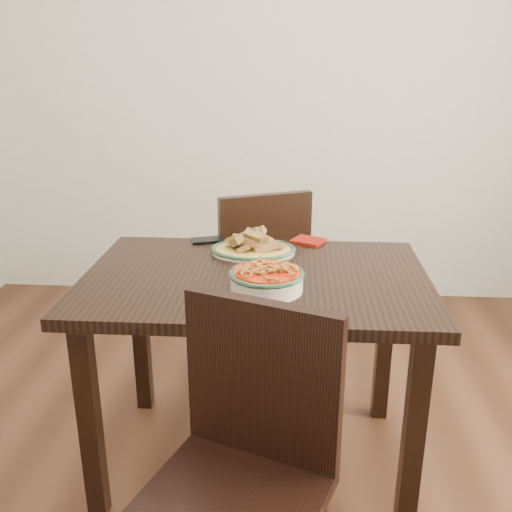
# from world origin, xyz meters

# --- Properties ---
(floor) EXTENTS (3.50, 3.50, 0.00)m
(floor) POSITION_xyz_m (0.00, 0.00, 0.00)
(floor) COLOR #391F12
(floor) RESTS_ON ground
(wall_back) EXTENTS (3.50, 0.10, 2.60)m
(wall_back) POSITION_xyz_m (0.00, 1.75, 1.30)
(wall_back) COLOR beige
(wall_back) RESTS_ON ground
(dining_table) EXTENTS (1.16, 0.78, 0.75)m
(dining_table) POSITION_xyz_m (0.05, 0.13, 0.65)
(dining_table) COLOR black
(dining_table) RESTS_ON ground
(chair_far) EXTENTS (0.55, 0.55, 0.89)m
(chair_far) POSITION_xyz_m (0.01, 0.81, 0.50)
(chair_far) COLOR black
(chair_far) RESTS_ON ground
(chair_near) EXTENTS (0.54, 0.54, 0.89)m
(chair_near) POSITION_xyz_m (0.07, -0.50, 0.50)
(chair_near) COLOR black
(chair_near) RESTS_ON ground
(fish_plate) EXTENTS (0.31, 0.24, 0.11)m
(fish_plate) POSITION_xyz_m (0.02, 0.35, 0.79)
(fish_plate) COLOR beige
(fish_plate) RESTS_ON dining_table
(noodle_bowl) EXTENTS (0.24, 0.24, 0.08)m
(noodle_bowl) POSITION_xyz_m (0.09, -0.00, 0.79)
(noodle_bowl) COLOR beige
(noodle_bowl) RESTS_ON dining_table
(smartphone) EXTENTS (0.14, 0.10, 0.01)m
(smartphone) POSITION_xyz_m (-0.17, 0.48, 0.76)
(smartphone) COLOR black
(smartphone) RESTS_ON dining_table
(napkin) EXTENTS (0.15, 0.14, 0.01)m
(napkin) POSITION_xyz_m (0.23, 0.50, 0.76)
(napkin) COLOR maroon
(napkin) RESTS_ON dining_table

